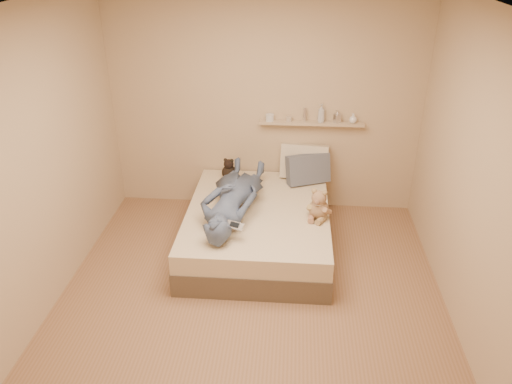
# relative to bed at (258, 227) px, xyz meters

# --- Properties ---
(room) EXTENTS (3.80, 3.80, 3.80)m
(room) POSITION_rel_bed_xyz_m (0.00, -0.93, 1.08)
(room) COLOR #8F674A
(room) RESTS_ON ground
(bed) EXTENTS (1.50, 1.90, 0.45)m
(bed) POSITION_rel_bed_xyz_m (0.00, 0.00, 0.00)
(bed) COLOR brown
(bed) RESTS_ON floor
(game_console) EXTENTS (0.19, 0.13, 0.06)m
(game_console) POSITION_rel_bed_xyz_m (-0.17, -0.60, 0.38)
(game_console) COLOR #ADAFB4
(game_console) RESTS_ON bed
(teddy_bear) EXTENTS (0.27, 0.28, 0.34)m
(teddy_bear) POSITION_rel_bed_xyz_m (0.62, -0.14, 0.37)
(teddy_bear) COLOR #967152
(teddy_bear) RESTS_ON bed
(dark_plush) EXTENTS (0.18, 0.18, 0.27)m
(dark_plush) POSITION_rel_bed_xyz_m (-0.39, 0.69, 0.34)
(dark_plush) COLOR black
(dark_plush) RESTS_ON bed
(pillow_cream) EXTENTS (0.58, 0.32, 0.43)m
(pillow_cream) POSITION_rel_bed_xyz_m (0.49, 0.83, 0.43)
(pillow_cream) COLOR beige
(pillow_cream) RESTS_ON bed
(pillow_grey) EXTENTS (0.54, 0.39, 0.36)m
(pillow_grey) POSITION_rel_bed_xyz_m (0.53, 0.69, 0.40)
(pillow_grey) COLOR slate
(pillow_grey) RESTS_ON bed
(person) EXTENTS (0.73, 1.55, 0.36)m
(person) POSITION_rel_bed_xyz_m (-0.26, -0.06, 0.41)
(person) COLOR #4C5978
(person) RESTS_ON bed
(wall_shelf) EXTENTS (1.20, 0.12, 0.03)m
(wall_shelf) POSITION_rel_bed_xyz_m (0.55, 0.91, 0.88)
(wall_shelf) COLOR tan
(wall_shelf) RESTS_ON wall_back
(shelf_bottles) EXTENTS (1.05, 0.12, 0.21)m
(shelf_bottles) POSITION_rel_bed_xyz_m (0.62, 0.91, 0.96)
(shelf_bottles) COLOR silver
(shelf_bottles) RESTS_ON wall_shelf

